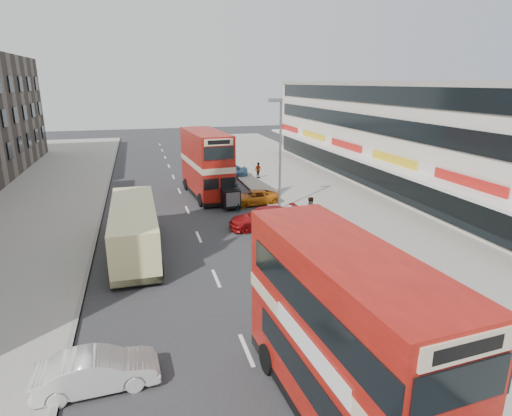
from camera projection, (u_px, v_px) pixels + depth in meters
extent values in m
plane|color=#28282B|center=(262.00, 387.00, 13.37)|extent=(160.00, 160.00, 0.00)
cube|color=#28282B|center=(187.00, 210.00, 31.84)|extent=(12.00, 90.00, 0.01)
cube|color=gray|center=(334.00, 198.00, 34.89)|extent=(12.00, 90.00, 0.15)
cube|color=gray|center=(9.00, 223.00, 28.74)|extent=(12.00, 90.00, 0.15)
cube|color=gray|center=(101.00, 216.00, 30.26)|extent=(0.20, 90.00, 0.16)
cube|color=gray|center=(265.00, 203.00, 33.38)|extent=(0.20, 90.00, 0.16)
cube|color=beige|center=(410.00, 137.00, 37.52)|extent=(8.00, 46.00, 9.00)
cube|color=black|center=(366.00, 172.00, 37.31)|extent=(0.10, 44.00, 2.40)
cube|color=gray|center=(415.00, 83.00, 36.21)|extent=(8.20, 46.20, 0.40)
cube|color=white|center=(358.00, 157.00, 36.70)|extent=(1.80, 44.00, 0.20)
cylinder|color=slate|center=(280.00, 157.00, 30.54)|extent=(0.16, 0.16, 8.00)
cube|color=slate|center=(276.00, 100.00, 29.30)|extent=(1.00, 0.20, 0.25)
cube|color=black|center=(337.00, 405.00, 12.16)|extent=(3.04, 8.01, 0.34)
cube|color=maroon|center=(339.00, 370.00, 11.83)|extent=(3.02, 8.01, 2.16)
cube|color=beige|center=(342.00, 331.00, 11.48)|extent=(3.06, 8.05, 0.44)
cube|color=maroon|center=(345.00, 292.00, 11.14)|extent=(3.02, 8.01, 2.06)
cube|color=maroon|center=(347.00, 253.00, 10.82)|extent=(3.04, 8.03, 0.25)
cube|color=black|center=(207.00, 191.00, 35.79)|extent=(3.26, 8.39, 0.36)
cube|color=maroon|center=(207.00, 177.00, 35.44)|extent=(3.24, 8.39, 2.26)
cube|color=beige|center=(206.00, 162.00, 35.07)|extent=(3.28, 8.43, 0.46)
cube|color=maroon|center=(206.00, 147.00, 34.72)|extent=(3.24, 8.39, 2.15)
cube|color=maroon|center=(205.00, 133.00, 34.39)|extent=(3.26, 8.41, 0.26)
cube|color=black|center=(231.00, 198.00, 31.60)|extent=(1.33, 1.33, 1.33)
cube|color=black|center=(136.00, 246.00, 23.83)|extent=(2.43, 9.45, 0.38)
cube|color=beige|center=(134.00, 228.00, 23.52)|extent=(2.41, 9.45, 2.45)
imported|color=silver|center=(97.00, 371.00, 13.17)|extent=(3.81, 1.50, 1.23)
imported|color=#9B0F11|center=(264.00, 218.00, 27.79)|extent=(4.75, 2.05, 1.36)
imported|color=orange|center=(253.00, 198.00, 33.07)|extent=(4.17, 2.12, 1.13)
imported|color=#639BC7|center=(228.00, 171.00, 42.43)|extent=(3.93, 1.60, 1.34)
imported|color=gray|center=(310.00, 211.00, 27.69)|extent=(0.78, 0.59, 1.96)
imported|color=gray|center=(258.00, 170.00, 41.55)|extent=(0.96, 0.79, 1.54)
imported|color=gray|center=(237.00, 203.00, 31.87)|extent=(0.70, 1.87, 0.97)
imported|color=black|center=(237.00, 194.00, 31.67)|extent=(0.63, 0.42, 1.68)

